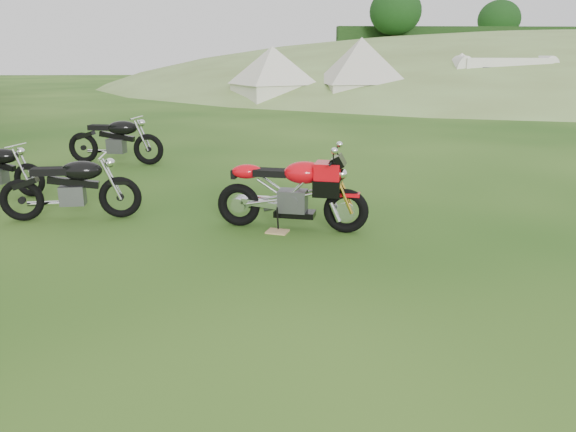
{
  "coord_description": "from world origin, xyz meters",
  "views": [
    {
      "loc": [
        -0.18,
        -5.28,
        2.25
      ],
      "look_at": [
        0.12,
        0.4,
        0.6
      ],
      "focal_mm": 35.0,
      "sensor_mm": 36.0,
      "label": 1
    }
  ],
  "objects_px": {
    "plywood_board": "(277,232)",
    "tent_mid": "(361,73)",
    "tent_right": "(460,77)",
    "vintage_moto_a": "(70,186)",
    "tent_left": "(272,75)",
    "sport_motorcycle": "(291,186)",
    "caravan": "(501,81)",
    "vintage_moto_d": "(115,139)"
  },
  "relations": [
    {
      "from": "sport_motorcycle",
      "to": "tent_right",
      "type": "xyz_separation_m",
      "value": [
        9.09,
        19.54,
        0.63
      ]
    },
    {
      "from": "plywood_board",
      "to": "tent_mid",
      "type": "relative_size",
      "value": 0.08
    },
    {
      "from": "vintage_moto_a",
      "to": "vintage_moto_d",
      "type": "distance_m",
      "value": 4.2
    },
    {
      "from": "tent_right",
      "to": "caravan",
      "type": "xyz_separation_m",
      "value": [
        1.49,
        -1.17,
        -0.15
      ]
    },
    {
      "from": "vintage_moto_d",
      "to": "tent_right",
      "type": "xyz_separation_m",
      "value": [
        12.53,
        14.76,
        0.68
      ]
    },
    {
      "from": "plywood_board",
      "to": "tent_left",
      "type": "distance_m",
      "value": 19.69
    },
    {
      "from": "plywood_board",
      "to": "vintage_moto_a",
      "type": "height_order",
      "value": "vintage_moto_a"
    },
    {
      "from": "vintage_moto_a",
      "to": "tent_mid",
      "type": "xyz_separation_m",
      "value": [
        7.27,
        18.14,
        0.93
      ]
    },
    {
      "from": "plywood_board",
      "to": "caravan",
      "type": "height_order",
      "value": "caravan"
    },
    {
      "from": "vintage_moto_d",
      "to": "tent_mid",
      "type": "xyz_separation_m",
      "value": [
        7.66,
        13.96,
        0.88
      ]
    },
    {
      "from": "sport_motorcycle",
      "to": "caravan",
      "type": "height_order",
      "value": "caravan"
    },
    {
      "from": "vintage_moto_d",
      "to": "tent_right",
      "type": "bearing_deg",
      "value": 61.21
    },
    {
      "from": "caravan",
      "to": "plywood_board",
      "type": "bearing_deg",
      "value": -114.45
    },
    {
      "from": "vintage_moto_a",
      "to": "vintage_moto_d",
      "type": "xyz_separation_m",
      "value": [
        -0.39,
        4.19,
        0.05
      ]
    },
    {
      "from": "sport_motorcycle",
      "to": "tent_mid",
      "type": "relative_size",
      "value": 0.59
    },
    {
      "from": "tent_left",
      "to": "sport_motorcycle",
      "type": "bearing_deg",
      "value": -115.51
    },
    {
      "from": "plywood_board",
      "to": "tent_right",
      "type": "height_order",
      "value": "tent_right"
    },
    {
      "from": "vintage_moto_a",
      "to": "caravan",
      "type": "relative_size",
      "value": 0.41
    },
    {
      "from": "vintage_moto_a",
      "to": "tent_left",
      "type": "height_order",
      "value": "tent_left"
    },
    {
      "from": "sport_motorcycle",
      "to": "tent_right",
      "type": "distance_m",
      "value": 21.56
    },
    {
      "from": "tent_right",
      "to": "vintage_moto_a",
      "type": "bearing_deg",
      "value": -134.25
    },
    {
      "from": "caravan",
      "to": "tent_right",
      "type": "bearing_deg",
      "value": 147.72
    },
    {
      "from": "caravan",
      "to": "tent_mid",
      "type": "bearing_deg",
      "value": -177.58
    },
    {
      "from": "plywood_board",
      "to": "vintage_moto_a",
      "type": "relative_size",
      "value": 0.15
    },
    {
      "from": "tent_left",
      "to": "caravan",
      "type": "xyz_separation_m",
      "value": [
        10.33,
        -1.12,
        -0.24
      ]
    },
    {
      "from": "vintage_moto_d",
      "to": "tent_left",
      "type": "height_order",
      "value": "tent_left"
    },
    {
      "from": "caravan",
      "to": "sport_motorcycle",
      "type": "bearing_deg",
      "value": -114.21
    },
    {
      "from": "sport_motorcycle",
      "to": "vintage_moto_d",
      "type": "xyz_separation_m",
      "value": [
        -3.44,
        4.78,
        -0.05
      ]
    },
    {
      "from": "tent_right",
      "to": "tent_left",
      "type": "bearing_deg",
      "value": 168.7
    },
    {
      "from": "tent_mid",
      "to": "tent_left",
      "type": "bearing_deg",
      "value": 163.96
    },
    {
      "from": "tent_right",
      "to": "caravan",
      "type": "relative_size",
      "value": 0.61
    },
    {
      "from": "vintage_moto_d",
      "to": "sport_motorcycle",
      "type": "bearing_deg",
      "value": -42.75
    },
    {
      "from": "vintage_moto_a",
      "to": "tent_mid",
      "type": "height_order",
      "value": "tent_mid"
    },
    {
      "from": "plywood_board",
      "to": "tent_left",
      "type": "relative_size",
      "value": 0.09
    },
    {
      "from": "sport_motorcycle",
      "to": "plywood_board",
      "type": "xyz_separation_m",
      "value": [
        -0.19,
        -0.15,
        -0.57
      ]
    },
    {
      "from": "sport_motorcycle",
      "to": "vintage_moto_a",
      "type": "bearing_deg",
      "value": -175.95
    },
    {
      "from": "plywood_board",
      "to": "vintage_moto_a",
      "type": "distance_m",
      "value": 2.99
    },
    {
      "from": "sport_motorcycle",
      "to": "caravan",
      "type": "distance_m",
      "value": 21.21
    },
    {
      "from": "plywood_board",
      "to": "tent_mid",
      "type": "bearing_deg",
      "value": 76.86
    },
    {
      "from": "vintage_moto_d",
      "to": "tent_right",
      "type": "height_order",
      "value": "tent_right"
    },
    {
      "from": "plywood_board",
      "to": "vintage_moto_a",
      "type": "xyz_separation_m",
      "value": [
        -2.86,
        0.75,
        0.48
      ]
    },
    {
      "from": "vintage_moto_a",
      "to": "tent_left",
      "type": "distance_m",
      "value": 19.2
    }
  ]
}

